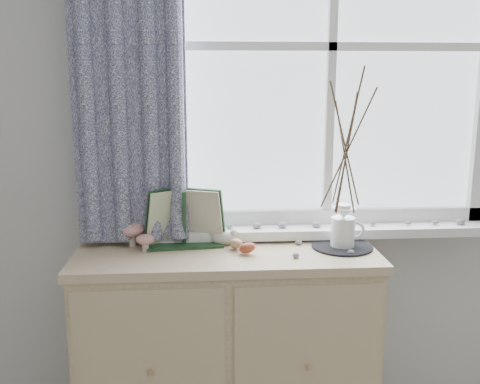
{
  "coord_description": "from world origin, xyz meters",
  "views": [
    {
      "loc": [
        -0.24,
        -0.27,
        1.52
      ],
      "look_at": [
        -0.1,
        1.7,
        1.1
      ],
      "focal_mm": 40.0,
      "sensor_mm": 36.0,
      "label": 1
    }
  ],
  "objects_px": {
    "botanical_book": "(184,219)",
    "toadstool_cluster": "(135,232)",
    "twig_pitcher": "(346,145)",
    "sideboard": "(227,350)"
  },
  "relations": [
    {
      "from": "botanical_book",
      "to": "toadstool_cluster",
      "type": "relative_size",
      "value": 2.23
    },
    {
      "from": "botanical_book",
      "to": "toadstool_cluster",
      "type": "height_order",
      "value": "botanical_book"
    },
    {
      "from": "sideboard",
      "to": "botanical_book",
      "type": "height_order",
      "value": "botanical_book"
    },
    {
      "from": "toadstool_cluster",
      "to": "twig_pitcher",
      "type": "relative_size",
      "value": 0.22
    },
    {
      "from": "sideboard",
      "to": "twig_pitcher",
      "type": "distance_m",
      "value": 0.96
    },
    {
      "from": "sideboard",
      "to": "botanical_book",
      "type": "distance_m",
      "value": 0.58
    },
    {
      "from": "toadstool_cluster",
      "to": "twig_pitcher",
      "type": "height_order",
      "value": "twig_pitcher"
    },
    {
      "from": "sideboard",
      "to": "toadstool_cluster",
      "type": "distance_m",
      "value": 0.61
    },
    {
      "from": "botanical_book",
      "to": "twig_pitcher",
      "type": "bearing_deg",
      "value": -8.23
    },
    {
      "from": "toadstool_cluster",
      "to": "twig_pitcher",
      "type": "xyz_separation_m",
      "value": [
        0.84,
        -0.06,
        0.35
      ]
    }
  ]
}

